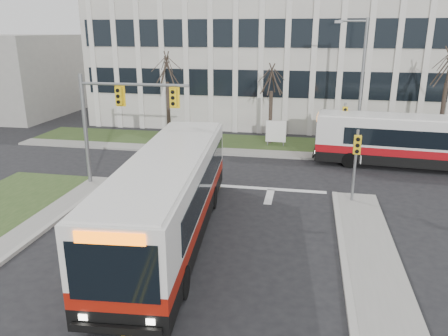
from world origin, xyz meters
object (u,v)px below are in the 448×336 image
Objects in this scene: bus_cross at (414,143)px; directory_sign at (276,132)px; bus_main at (170,198)px; streetlight at (359,81)px.

directory_sign is at bearing -106.51° from bus_cross.
bus_main is (-3.15, -16.02, 0.62)m from directory_sign.
bus_cross reaches higher than directory_sign.
directory_sign is at bearing 73.96° from bus_main.
streetlight is at bearing -13.23° from directory_sign.
bus_cross is at bearing -32.47° from streetlight.
bus_main is at bearing -120.54° from streetlight.
bus_cross is at bearing 40.98° from bus_main.
streetlight is at bearing 54.56° from bus_main.
streetlight is 6.96m from directory_sign.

